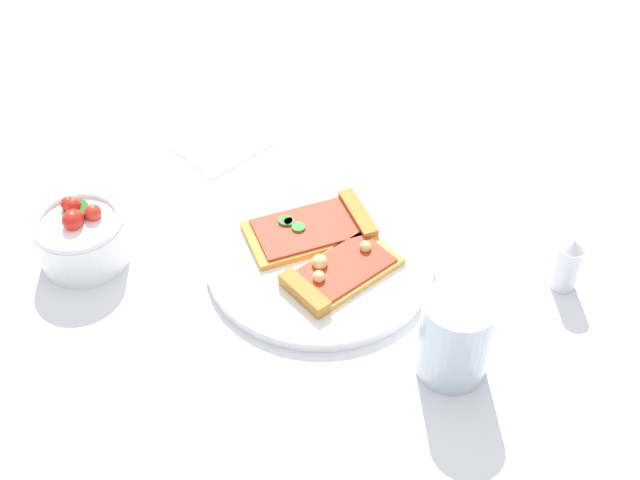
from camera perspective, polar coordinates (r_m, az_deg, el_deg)
ground_plane at (r=0.99m, az=-2.36°, el=-2.56°), size 2.40×2.40×0.00m
plate at (r=1.00m, az=0.02°, el=-1.31°), size 0.28×0.28×0.01m
pizza_slice_near at (r=1.03m, az=-0.20°, el=0.90°), size 0.15×0.18×0.02m
pizza_slice_far at (r=0.97m, az=1.05°, el=-2.35°), size 0.09×0.15×0.03m
salad_bowl at (r=1.03m, az=-16.19°, el=0.20°), size 0.11×0.11×0.08m
soda_glass at (r=0.88m, az=9.33°, el=-6.76°), size 0.08×0.08×0.11m
paper_napkin at (r=1.19m, az=-6.92°, el=6.56°), size 0.11×0.12×0.00m
pepper_shaker at (r=1.00m, az=16.79°, el=-1.58°), size 0.03×0.03×0.07m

